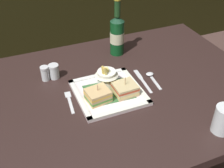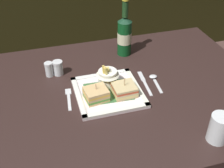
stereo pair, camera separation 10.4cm
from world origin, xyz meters
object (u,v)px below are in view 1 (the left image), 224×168
sandwich_half_right (125,89)px  fries_cup (107,76)px  sandwich_half_left (98,95)px  dining_table (115,109)px  salt_shaker (45,74)px  pepper_shaker (54,72)px  beer_bottle (117,34)px  square_plate (109,93)px  water_glass (223,121)px  spoon (151,76)px  fork (70,101)px  knife (142,80)px

sandwich_half_right → fries_cup: size_ratio=0.91×
sandwich_half_left → fries_cup: size_ratio=0.95×
dining_table → sandwich_half_right: bearing=-64.9°
dining_table → salt_shaker: 0.34m
salt_shaker → pepper_shaker: 0.04m
beer_bottle → square_plate: bearing=-119.2°
sandwich_half_left → sandwich_half_right: (0.12, -0.00, -0.00)m
water_glass → pepper_shaker: size_ratio=1.56×
fries_cup → sandwich_half_left: bearing=-130.4°
water_glass → spoon: 0.39m
pepper_shaker → spoon: bearing=-22.2°
water_glass → fork: (-0.44, 0.36, -0.04)m
fries_cup → spoon: size_ratio=0.79×
fries_cup → water_glass: (0.27, -0.39, -0.01)m
water_glass → fork: size_ratio=0.74×
knife → fries_cup: bearing=174.1°
spoon → salt_shaker: 0.46m
fries_cup → water_glass: bearing=-55.1°
sandwich_half_right → water_glass: size_ratio=0.90×
fries_cup → pepper_shaker: 0.24m
square_plate → salt_shaker: bearing=137.4°
square_plate → pepper_shaker: (-0.18, 0.20, 0.02)m
sandwich_half_left → pepper_shaker: sandwich_half_left is taller
sandwich_half_left → fork: sandwich_half_left is taller
sandwich_half_right → salt_shaker: size_ratio=1.40×
sandwich_half_right → fries_cup: fries_cup is taller
fork → spoon: bearing=3.1°
salt_shaker → pepper_shaker: (0.04, 0.00, 0.00)m
beer_bottle → fork: beer_bottle is taller
square_plate → salt_shaker: 0.29m
dining_table → pepper_shaker: (-0.21, 0.18, 0.14)m
sandwich_half_left → water_glass: size_ratio=0.94×
dining_table → beer_bottle: bearing=65.4°
beer_bottle → pepper_shaker: (-0.34, -0.09, -0.08)m
beer_bottle → spoon: beer_bottle is taller
dining_table → knife: size_ratio=7.18×
spoon → salt_shaker: bearing=159.7°
knife → spoon: bearing=5.8°
pepper_shaker → fries_cup: bearing=-38.6°
spoon → pepper_shaker: 0.43m
sandwich_half_right → knife: bearing=29.7°
square_plate → sandwich_half_right: (0.06, -0.03, 0.03)m
pepper_shaker → fork: bearing=-85.1°
water_glass → salt_shaker: size_ratio=1.56×
knife → pepper_shaker: (-0.35, 0.17, 0.03)m
water_glass → fries_cup: bearing=124.9°
sandwich_half_right → water_glass: 0.38m
sandwich_half_right → pepper_shaker: bearing=135.4°
sandwich_half_left → knife: size_ratio=0.54×
sandwich_half_left → salt_shaker: 0.28m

